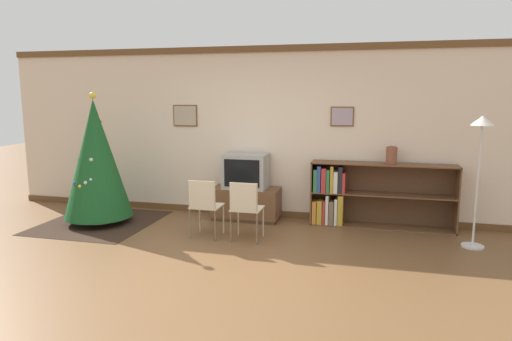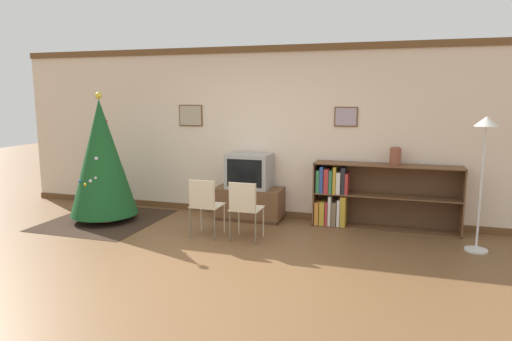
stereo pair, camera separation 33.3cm
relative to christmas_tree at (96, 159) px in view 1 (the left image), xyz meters
The scene contains 11 objects.
ground_plane 2.89m from the christmas_tree, 33.40° to the right, with size 24.00×24.00×0.00m, color brown.
wall_back 2.53m from the christmas_tree, 25.28° to the left, with size 8.83×0.11×2.70m.
area_rug 0.99m from the christmas_tree, 61.85° to the left, with size 1.63×1.77×0.01m.
christmas_tree is the anchor object (origin of this frame).
tv_console 2.38m from the christmas_tree, 19.43° to the left, with size 1.05×0.49×0.51m.
television 2.27m from the christmas_tree, 19.37° to the left, with size 0.67×0.48×0.54m.
folding_chair_left 1.94m from the christmas_tree, ahead, with size 0.40×0.40×0.82m.
folding_chair_right 2.50m from the christmas_tree, ahead, with size 0.40×0.40×0.82m.
bookshelf 3.96m from the christmas_tree, 12.24° to the left, with size 2.08×0.36×0.96m.
vase 4.39m from the christmas_tree, 10.91° to the left, with size 0.16×0.16×0.26m.
standing_lamp 5.35m from the christmas_tree, ahead, with size 0.28×0.28×1.69m.
Camera 1 is at (1.75, -4.51, 1.95)m, focal length 32.00 mm.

